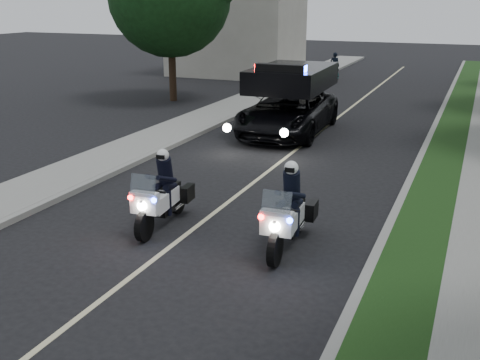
% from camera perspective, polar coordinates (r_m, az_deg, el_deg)
% --- Properties ---
extents(ground, '(120.00, 120.00, 0.00)m').
position_cam_1_polar(ground, '(12.67, -5.50, -5.54)').
color(ground, black).
rests_on(ground, ground).
extents(curb_right, '(0.20, 60.00, 0.15)m').
position_cam_1_polar(curb_right, '(20.83, 18.15, 3.23)').
color(curb_right, gray).
rests_on(curb_right, ground).
extents(grass_verge, '(1.20, 60.00, 0.16)m').
position_cam_1_polar(grass_verge, '(20.79, 20.07, 3.01)').
color(grass_verge, '#193814').
rests_on(grass_verge, ground).
extents(curb_left, '(0.20, 60.00, 0.15)m').
position_cam_1_polar(curb_left, '(22.94, -2.68, 5.39)').
color(curb_left, gray).
rests_on(curb_left, ground).
extents(sidewalk_left, '(2.00, 60.00, 0.16)m').
position_cam_1_polar(sidewalk_left, '(23.43, -5.12, 5.61)').
color(sidewalk_left, gray).
rests_on(sidewalk_left, ground).
extents(building_far, '(8.00, 6.00, 7.00)m').
position_cam_1_polar(building_far, '(39.44, -0.35, 15.64)').
color(building_far, '#A8A396').
rests_on(building_far, ground).
extents(lane_marking, '(0.12, 50.00, 0.01)m').
position_cam_1_polar(lane_marking, '(21.54, 7.24, 4.25)').
color(lane_marking, '#BFB78C').
rests_on(lane_marking, ground).
extents(police_moto_left, '(0.92, 2.17, 1.79)m').
position_cam_1_polar(police_moto_left, '(13.25, -7.74, -4.55)').
color(police_moto_left, white).
rests_on(police_moto_left, ground).
extents(police_moto_right, '(0.89, 2.22, 1.86)m').
position_cam_1_polar(police_moto_right, '(12.08, 4.76, -6.73)').
color(police_moto_right, silver).
rests_on(police_moto_right, ground).
extents(police_suv, '(3.01, 6.17, 2.95)m').
position_cam_1_polar(police_suv, '(22.20, 4.82, 4.73)').
color(police_suv, black).
rests_on(police_suv, ground).
extents(bicycle, '(0.74, 1.68, 0.85)m').
position_cam_1_polar(bicycle, '(36.64, 9.41, 9.74)').
color(bicycle, black).
rests_on(bicycle, ground).
extents(cyclist, '(0.58, 0.40, 1.60)m').
position_cam_1_polar(cyclist, '(36.64, 9.41, 9.74)').
color(cyclist, black).
rests_on(cyclist, ground).
extents(tree_left_near, '(7.30, 7.30, 10.00)m').
position_cam_1_polar(tree_left_near, '(29.51, -6.69, 7.94)').
color(tree_left_near, '#133914').
rests_on(tree_left_near, ground).
extents(tree_left_far, '(6.84, 6.84, 8.90)m').
position_cam_1_polar(tree_left_far, '(39.86, 0.71, 10.61)').
color(tree_left_far, black).
rests_on(tree_left_far, ground).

